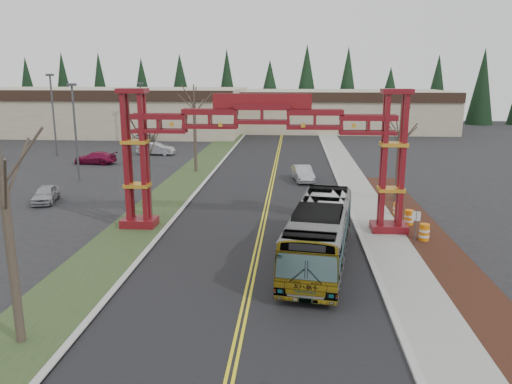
# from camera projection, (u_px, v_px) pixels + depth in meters

# --- Properties ---
(road) EXTENTS (12.00, 110.00, 0.02)m
(road) POSITION_uv_depth(u_px,v_px,m) (267.00, 203.00, 38.81)
(road) COLOR black
(road) RESTS_ON ground
(lane_line_left) EXTENTS (0.12, 100.00, 0.01)m
(lane_line_left) POSITION_uv_depth(u_px,v_px,m) (266.00, 202.00, 38.82)
(lane_line_left) COLOR yellow
(lane_line_left) RESTS_ON road
(lane_line_right) EXTENTS (0.12, 100.00, 0.01)m
(lane_line_right) POSITION_uv_depth(u_px,v_px,m) (269.00, 202.00, 38.80)
(lane_line_right) COLOR yellow
(lane_line_right) RESTS_ON road
(curb_right) EXTENTS (0.30, 110.00, 0.15)m
(curb_right) POSITION_uv_depth(u_px,v_px,m) (347.00, 203.00, 38.34)
(curb_right) COLOR #B0AFAA
(curb_right) RESTS_ON ground
(sidewalk_right) EXTENTS (2.60, 110.00, 0.14)m
(sidewalk_right) POSITION_uv_depth(u_px,v_px,m) (366.00, 204.00, 38.24)
(sidewalk_right) COLOR gray
(sidewalk_right) RESTS_ON ground
(landscape_strip) EXTENTS (2.60, 50.00, 0.12)m
(landscape_strip) POSITION_uv_depth(u_px,v_px,m) (467.00, 285.00, 23.49)
(landscape_strip) COLOR black
(landscape_strip) RESTS_ON ground
(grass_median) EXTENTS (4.00, 110.00, 0.08)m
(grass_median) POSITION_uv_depth(u_px,v_px,m) (167.00, 200.00, 39.39)
(grass_median) COLOR #2D4120
(grass_median) RESTS_ON ground
(curb_left) EXTENTS (0.30, 110.00, 0.15)m
(curb_left) POSITION_uv_depth(u_px,v_px,m) (190.00, 200.00, 39.25)
(curb_left) COLOR #B0AFAA
(curb_left) RESTS_ON ground
(gateway_arch) EXTENTS (18.20, 1.60, 8.90)m
(gateway_arch) POSITION_uv_depth(u_px,v_px,m) (262.00, 137.00, 30.65)
(gateway_arch) COLOR #600C17
(gateway_arch) RESTS_ON ground
(retail_building_west) EXTENTS (46.00, 22.30, 7.50)m
(retail_building_west) POSITION_uv_depth(u_px,v_px,m) (108.00, 111.00, 85.75)
(retail_building_west) COLOR tan
(retail_building_west) RESTS_ON ground
(retail_building_east) EXTENTS (38.00, 20.30, 7.00)m
(retail_building_east) POSITION_uv_depth(u_px,v_px,m) (338.00, 110.00, 90.63)
(retail_building_east) COLOR tan
(retail_building_east) RESTS_ON ground
(conifer_treeline) EXTENTS (116.10, 5.60, 13.00)m
(conifer_treeline) POSITION_uv_depth(u_px,v_px,m) (286.00, 91.00, 102.36)
(conifer_treeline) COLOR black
(conifer_treeline) RESTS_ON ground
(transit_bus) EXTENTS (4.40, 11.81, 3.21)m
(transit_bus) POSITION_uv_depth(u_px,v_px,m) (320.00, 233.00, 26.11)
(transit_bus) COLOR #A1A3A9
(transit_bus) RESTS_ON ground
(silver_sedan) EXTENTS (2.28, 4.59, 1.45)m
(silver_sedan) POSITION_uv_depth(u_px,v_px,m) (303.00, 173.00, 46.60)
(silver_sedan) COLOR #A5A8AD
(silver_sedan) RESTS_ON ground
(parked_car_near_a) EXTENTS (2.41, 4.14, 1.32)m
(parked_car_near_a) POSITION_uv_depth(u_px,v_px,m) (46.00, 194.00, 38.79)
(parked_car_near_a) COLOR #A4A4AB
(parked_car_near_a) RESTS_ON ground
(parked_car_mid_a) EXTENTS (4.90, 2.42, 1.37)m
(parked_car_mid_a) POSITION_uv_depth(u_px,v_px,m) (95.00, 158.00, 55.73)
(parked_car_mid_a) COLOR maroon
(parked_car_mid_a) RESTS_ON ground
(parked_car_far_a) EXTENTS (4.66, 1.78, 1.52)m
(parked_car_far_a) POSITION_uv_depth(u_px,v_px,m) (156.00, 149.00, 62.03)
(parked_car_far_a) COLOR #B0B2B8
(parked_car_far_a) RESTS_ON ground
(parked_car_far_b) EXTENTS (2.79, 5.61, 1.53)m
(parked_car_far_b) POSITION_uv_depth(u_px,v_px,m) (144.00, 137.00, 73.61)
(parked_car_far_b) COLOR #BBBBBB
(parked_car_far_b) RESTS_ON ground
(bare_tree_median_near) EXTENTS (3.31, 3.31, 8.45)m
(bare_tree_median_near) POSITION_uv_depth(u_px,v_px,m) (2.00, 178.00, 17.08)
(bare_tree_median_near) COLOR #382D26
(bare_tree_median_near) RESTS_ON ground
(bare_tree_median_mid) EXTENTS (3.08, 3.08, 7.14)m
(bare_tree_median_mid) POSITION_uv_depth(u_px,v_px,m) (147.00, 145.00, 33.89)
(bare_tree_median_mid) COLOR #382D26
(bare_tree_median_mid) RESTS_ON ground
(bare_tree_median_far) EXTENTS (3.26, 3.26, 8.81)m
(bare_tree_median_far) POSITION_uv_depth(u_px,v_px,m) (194.00, 107.00, 49.67)
(bare_tree_median_far) COLOR #382D26
(bare_tree_median_far) RESTS_ON ground
(bare_tree_right_far) EXTENTS (2.99, 2.99, 7.55)m
(bare_tree_right_far) POSITION_uv_depth(u_px,v_px,m) (400.00, 131.00, 37.86)
(bare_tree_right_far) COLOR #382D26
(bare_tree_right_far) RESTS_ON ground
(light_pole_near) EXTENTS (0.78, 0.39, 8.98)m
(light_pole_near) POSITION_uv_depth(u_px,v_px,m) (75.00, 126.00, 45.56)
(light_pole_near) COLOR #3F3F44
(light_pole_near) RESTS_ON ground
(light_pole_mid) EXTENTS (0.85, 0.43, 9.85)m
(light_pole_mid) POSITION_uv_depth(u_px,v_px,m) (53.00, 109.00, 59.96)
(light_pole_mid) COLOR #3F3F44
(light_pole_mid) RESTS_ON ground
(light_pole_far) EXTENTS (0.76, 0.38, 8.71)m
(light_pole_far) POSITION_uv_depth(u_px,v_px,m) (142.00, 109.00, 70.57)
(light_pole_far) COLOR #3F3F44
(light_pole_far) RESTS_ON ground
(street_sign) EXTENTS (0.44, 0.23, 2.04)m
(street_sign) POSITION_uv_depth(u_px,v_px,m) (416.00, 221.00, 28.80)
(street_sign) COLOR #3F3F44
(street_sign) RESTS_ON ground
(barrel_south) EXTENTS (0.60, 0.60, 1.12)m
(barrel_south) POSITION_uv_depth(u_px,v_px,m) (424.00, 233.00, 29.53)
(barrel_south) COLOR orange
(barrel_south) RESTS_ON ground
(barrel_mid) EXTENTS (0.59, 0.59, 1.10)m
(barrel_mid) POSITION_uv_depth(u_px,v_px,m) (409.00, 218.00, 32.63)
(barrel_mid) COLOR orange
(barrel_mid) RESTS_ON ground
(barrel_north) EXTENTS (0.53, 0.53, 0.97)m
(barrel_north) POSITION_uv_depth(u_px,v_px,m) (397.00, 210.00, 34.89)
(barrel_north) COLOR orange
(barrel_north) RESTS_ON ground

